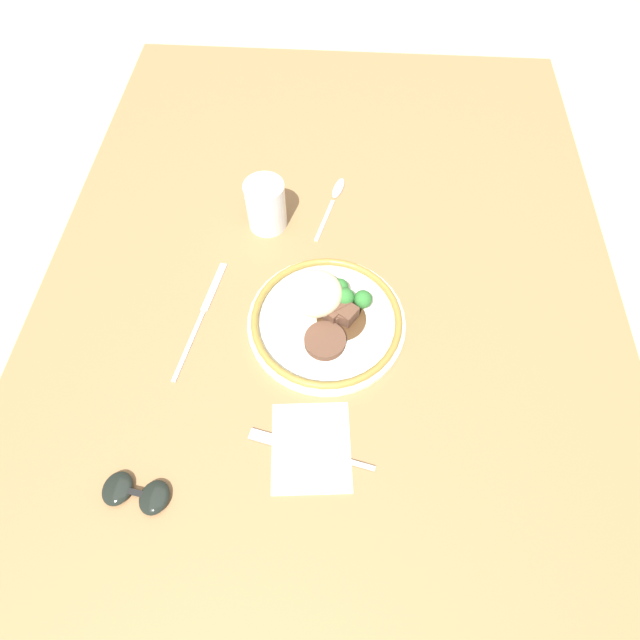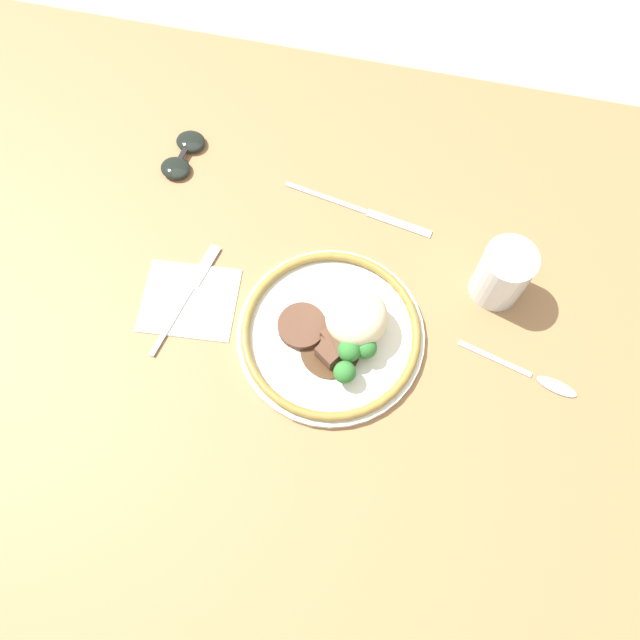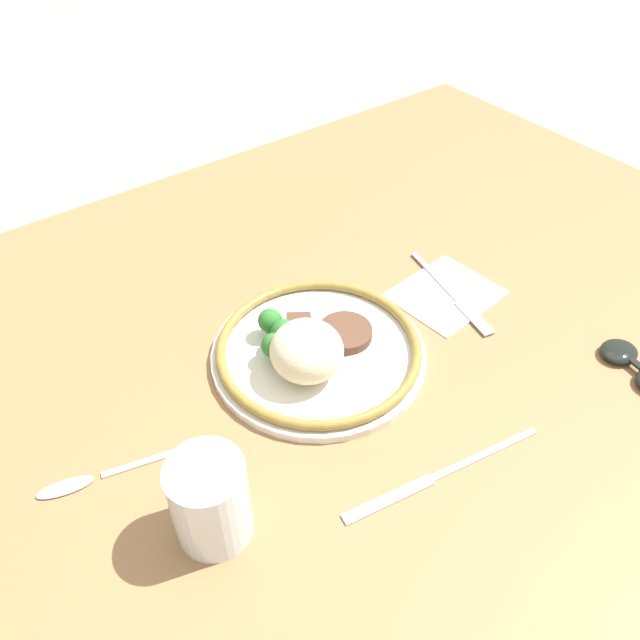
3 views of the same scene
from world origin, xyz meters
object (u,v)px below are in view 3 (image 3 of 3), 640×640
Objects in this scene: juice_glass at (211,504)px; knife at (437,476)px; sunglasses at (637,366)px; spoon at (88,480)px; fork at (457,299)px; plate at (314,348)px.

knife is (-0.20, 0.08, -0.04)m from juice_glass.
spoon is at bearing -13.93° from sunglasses.
fork is 0.23m from sunglasses.
juice_glass reaches higher than fork.
juice_glass is 0.43m from fork.
knife is at bearing 2.03° from sunglasses.
fork is at bearing 172.80° from plate.
juice_glass reaches higher than spoon.
plate is 1.40× the size of fork.
fork is at bearing -168.89° from spoon.
fork is 0.49m from spoon.
juice_glass is at bearing -4.73° from sunglasses.
fork is at bearing -167.41° from juice_glass.
plate is 0.24m from juice_glass.
fork is at bearing -130.03° from knife.
spoon is (0.08, -0.12, -0.04)m from juice_glass.
juice_glass is 0.57× the size of spoon.
spoon is at bearing -0.06° from plate.
sunglasses is at bearing 32.31° from fork.
fork and spoon have the same top height.
plate is 0.21m from knife.
juice_glass is 0.41× the size of knife.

